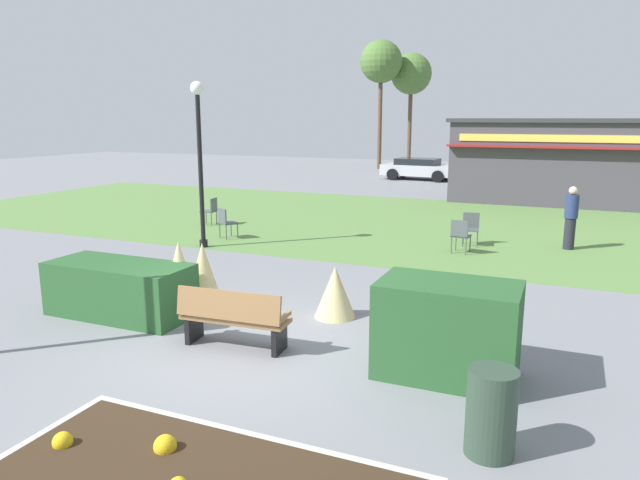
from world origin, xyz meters
The scene contains 20 objects.
ground_plane centered at (0.00, 0.00, 0.00)m, with size 80.00×80.00×0.00m, color slate.
lawn_patch centered at (0.00, 11.58, 0.00)m, with size 36.00×12.00×0.01m, color #5B8442.
park_bench centered at (-0.13, 0.03, 0.48)m, with size 1.73×0.65×0.95m.
hedge_left centered at (-2.77, 0.53, 0.48)m, with size 2.60×1.10×0.96m, color #28562B.
hedge_right centered at (3.04, 0.34, 0.66)m, with size 1.85×1.10×1.31m, color #28562B.
ornamental_grass_behind_left centered at (-1.90, 1.10, 0.66)m, with size 0.78×0.78×1.31m, color #D1BC7F.
ornamental_grass_behind_right centered at (0.76, 1.96, 0.46)m, with size 0.73×0.73×0.92m, color #D1BC7F.
ornamental_grass_behind_center centered at (-1.74, 1.59, 0.60)m, with size 0.71×0.71×1.20m, color #D1BC7F.
lamppost_mid centered at (-4.63, 5.80, 2.75)m, with size 0.36×0.36×4.38m.
trash_bin centered at (3.84, -1.38, 0.47)m, with size 0.52×0.52×0.94m, color #2D4233.
food_kiosk centered at (3.76, 19.21, 1.73)m, with size 8.31×4.86×3.43m.
cafe_chair_west centered at (1.92, 7.77, 0.53)m, with size 0.49×0.49×0.89m.
cafe_chair_east centered at (2.00, 8.95, 0.53)m, with size 0.49×0.49×0.89m.
cafe_chair_center centered at (-4.69, 7.03, 0.53)m, with size 0.60×0.60×0.89m.
cafe_chair_north centered at (-6.33, 8.71, 0.53)m, with size 0.49×0.49×0.89m.
person_strolling centered at (4.51, 9.46, 0.86)m, with size 0.34×0.34×1.69m.
parked_car_west_slot centered at (-3.50, 25.46, 0.64)m, with size 4.30×2.26×1.20m.
parked_car_center_slot centered at (1.35, 25.46, 0.64)m, with size 4.27×2.20×1.20m.
tree_right_bg centered at (-6.22, 33.42, 6.35)m, with size 2.80×2.80×7.82m.
tree_center_bg centered at (-7.75, 31.34, 7.03)m, with size 2.80×2.80×8.52m.
Camera 1 is at (4.39, -7.14, 3.46)m, focal length 32.60 mm.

